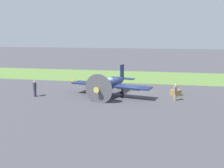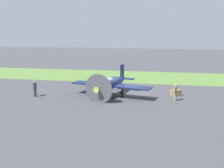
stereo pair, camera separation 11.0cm
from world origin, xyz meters
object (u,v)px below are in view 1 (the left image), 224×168
Objects in this scene: ground_crew_chief at (35,88)px; runway_marker_cone at (73,79)px; supply_crate at (176,93)px; ground_crew_mechanic at (175,92)px; airplane_lead at (111,84)px.

runway_marker_cone is (-1.02, -9.73, -0.69)m from ground_crew_chief.
runway_marker_cone is (13.87, -6.42, -0.10)m from supply_crate.
supply_crate is at bearing -101.54° from ground_crew_chief.
supply_crate reaches higher than runway_marker_cone.
ground_crew_chief is at bearing 12.55° from supply_crate.
ground_crew_chief reaches higher than runway_marker_cone.
ground_crew_mechanic is at bearing 147.46° from runway_marker_cone.
supply_crate is 15.28m from runway_marker_cone.
runway_marker_cone is at bearing -108.01° from ground_crew_mechanic.
supply_crate is at bearing 155.16° from runway_marker_cone.
ground_crew_chief is (8.01, 1.90, -0.43)m from airplane_lead.
airplane_lead is 20.56× the size of runway_marker_cone.
ground_crew_mechanic is 3.93× the size of runway_marker_cone.
ground_crew_mechanic is 2.40m from supply_crate.
runway_marker_cone is at bearing -34.62° from airplane_lead.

